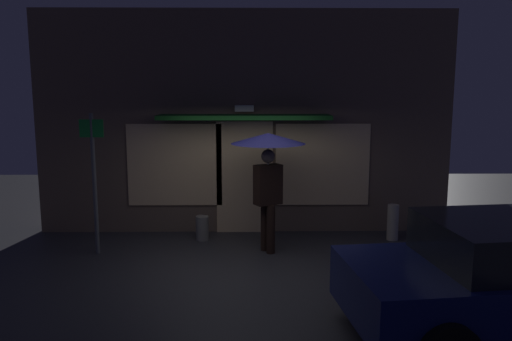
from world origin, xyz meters
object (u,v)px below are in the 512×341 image
(street_sign_post, at_px, (94,175))
(sidewalk_bollard, at_px, (202,228))
(person_with_umbrella, at_px, (268,156))
(sidewalk_bollard_2, at_px, (393,222))

(street_sign_post, relative_size, sidewalk_bollard, 5.30)
(person_with_umbrella, height_order, street_sign_post, street_sign_post)
(street_sign_post, relative_size, sidewalk_bollard_2, 3.58)
(person_with_umbrella, distance_m, sidewalk_bollard_2, 2.82)
(person_with_umbrella, relative_size, sidewalk_bollard, 4.56)
(sidewalk_bollard, relative_size, sidewalk_bollard_2, 0.68)
(sidewalk_bollard_2, bearing_deg, person_with_umbrella, -164.22)
(street_sign_post, height_order, sidewalk_bollard_2, street_sign_post)
(street_sign_post, xyz_separation_m, sidewalk_bollard_2, (5.33, 0.73, -1.03))
(street_sign_post, bearing_deg, sidewalk_bollard, 23.69)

